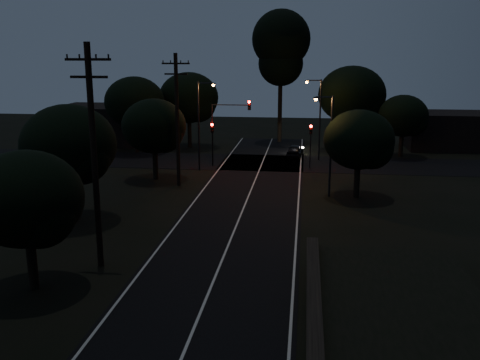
# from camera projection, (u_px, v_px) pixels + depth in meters

# --- Properties ---
(road_surface) EXTENTS (60.00, 70.00, 0.03)m
(road_surface) POSITION_uv_depth(u_px,v_px,m) (251.00, 190.00, 41.93)
(road_surface) COLOR black
(road_surface) RESTS_ON ground
(utility_pole_mid) EXTENTS (2.20, 0.30, 11.00)m
(utility_pole_mid) POSITION_uv_depth(u_px,v_px,m) (94.00, 154.00, 25.76)
(utility_pole_mid) COLOR black
(utility_pole_mid) RESTS_ON ground
(utility_pole_far) EXTENTS (2.20, 0.30, 10.50)m
(utility_pole_far) POSITION_uv_depth(u_px,v_px,m) (177.00, 118.00, 42.23)
(utility_pole_far) COLOR black
(utility_pole_far) RESTS_ON ground
(tree_left_b) EXTENTS (5.04, 5.04, 6.40)m
(tree_left_b) POSITION_uv_depth(u_px,v_px,m) (29.00, 202.00, 23.35)
(tree_left_b) COLOR black
(tree_left_b) RESTS_ON ground
(tree_left_c) EXTENTS (5.90, 5.90, 7.45)m
(tree_left_c) POSITION_uv_depth(u_px,v_px,m) (71.00, 147.00, 33.12)
(tree_left_c) COLOR black
(tree_left_c) RESTS_ON ground
(tree_left_d) EXTENTS (5.38, 5.38, 6.83)m
(tree_left_d) POSITION_uv_depth(u_px,v_px,m) (156.00, 128.00, 44.58)
(tree_left_d) COLOR black
(tree_left_d) RESTS_ON ground
(tree_far_nw) EXTENTS (6.67, 6.67, 8.44)m
(tree_far_nw) POSITION_uv_depth(u_px,v_px,m) (191.00, 99.00, 59.81)
(tree_far_nw) COLOR black
(tree_far_nw) RESTS_ON ground
(tree_far_w) EXTENTS (6.36, 6.36, 8.11)m
(tree_far_w) POSITION_uv_depth(u_px,v_px,m) (136.00, 104.00, 56.60)
(tree_far_w) COLOR black
(tree_far_w) RESTS_ON ground
(tree_far_ne) EXTENTS (7.27, 7.27, 9.20)m
(tree_far_ne) POSITION_uv_depth(u_px,v_px,m) (354.00, 96.00, 57.54)
(tree_far_ne) COLOR black
(tree_far_ne) RESTS_ON ground
(tree_far_e) EXTENTS (5.02, 5.02, 6.37)m
(tree_far_e) POSITION_uv_depth(u_px,v_px,m) (405.00, 117.00, 54.53)
(tree_far_e) COLOR black
(tree_far_e) RESTS_ON ground
(tree_right_a) EXTENTS (5.14, 5.14, 6.53)m
(tree_right_a) POSITION_uv_depth(u_px,v_px,m) (362.00, 141.00, 38.80)
(tree_right_a) COLOR black
(tree_right_a) RESTS_ON ground
(tall_pine) EXTENTS (6.81, 6.81, 15.48)m
(tall_pine) POSITION_uv_depth(u_px,v_px,m) (281.00, 47.00, 62.29)
(tall_pine) COLOR black
(tall_pine) RESTS_ON ground
(building_left) EXTENTS (10.00, 8.00, 4.40)m
(building_left) POSITION_uv_depth(u_px,v_px,m) (103.00, 124.00, 63.97)
(building_left) COLOR black
(building_left) RESTS_ON ground
(building_right) EXTENTS (9.00, 7.00, 4.00)m
(building_right) POSITION_uv_depth(u_px,v_px,m) (447.00, 130.00, 60.22)
(building_right) COLOR black
(building_right) RESTS_ON ground
(signal_left) EXTENTS (0.28, 0.35, 4.10)m
(signal_left) POSITION_uv_depth(u_px,v_px,m) (212.00, 136.00, 50.39)
(signal_left) COLOR black
(signal_left) RESTS_ON ground
(signal_right) EXTENTS (0.28, 0.35, 4.10)m
(signal_right) POSITION_uv_depth(u_px,v_px,m) (311.00, 138.00, 49.29)
(signal_right) COLOR black
(signal_right) RESTS_ON ground
(signal_mast) EXTENTS (3.70, 0.35, 6.25)m
(signal_mast) POSITION_uv_depth(u_px,v_px,m) (230.00, 121.00, 49.84)
(signal_mast) COLOR black
(signal_mast) RESTS_ON ground
(streetlight_a) EXTENTS (1.66, 0.26, 8.00)m
(streetlight_a) POSITION_uv_depth(u_px,v_px,m) (201.00, 120.00, 48.14)
(streetlight_a) COLOR black
(streetlight_a) RESTS_ON ground
(streetlight_b) EXTENTS (1.66, 0.26, 8.00)m
(streetlight_b) POSITION_uv_depth(u_px,v_px,m) (318.00, 114.00, 52.67)
(streetlight_b) COLOR black
(streetlight_b) RESTS_ON ground
(streetlight_c) EXTENTS (1.46, 0.26, 7.50)m
(streetlight_c) POSITION_uv_depth(u_px,v_px,m) (329.00, 139.00, 39.15)
(streetlight_c) COLOR black
(streetlight_c) RESTS_ON ground
(car) EXTENTS (1.88, 3.88, 1.28)m
(car) POSITION_uv_depth(u_px,v_px,m) (295.00, 151.00, 55.39)
(car) COLOR black
(car) RESTS_ON ground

